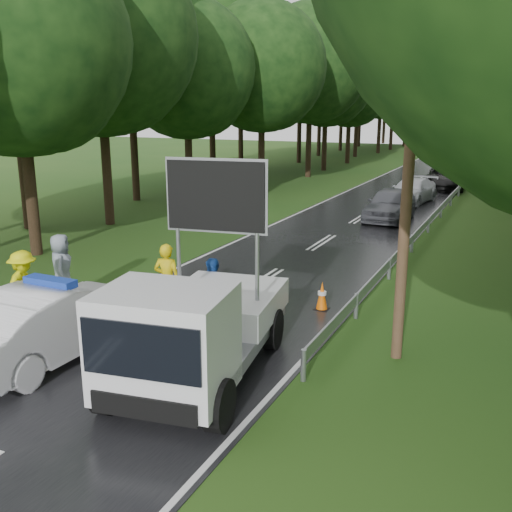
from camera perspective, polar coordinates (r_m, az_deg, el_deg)
The scene contains 22 objects.
ground at distance 13.75m, azimuth -10.04°, elevation -9.19°, with size 160.00×160.00×0.00m, color #1B4213.
road at distance 41.23m, azimuth 14.75°, elevation 6.51°, with size 7.00×140.00×0.02m, color black.
guardrail at distance 40.33m, azimuth 19.90°, elevation 6.72°, with size 0.12×60.06×0.70m.
utility_pole_near at distance 12.39m, azimuth 15.26°, elevation 12.10°, with size 1.40×0.24×10.00m.
utility_pole_mid at distance 38.25m, azimuth 22.52°, elevation 12.91°, with size 1.40×0.24×10.00m.
utility_pole_far at distance 64.23m, azimuth 23.92°, elevation 13.05°, with size 1.40×0.24×10.00m.
police_sedan at distance 13.68m, azimuth -19.55°, elevation -6.13°, with size 1.84×5.15×1.86m.
work_truck at distance 11.64m, azimuth -6.22°, elevation -7.17°, with size 3.26×5.84×4.42m.
barrier at distance 14.09m, azimuth -6.77°, elevation -5.32°, with size 2.23×0.67×0.95m.
officer at distance 15.46m, azimuth -8.86°, elevation -2.43°, with size 0.74×0.49×2.03m, color gold.
civilian at distance 14.97m, azimuth -4.18°, elevation -3.46°, with size 0.84×0.65×1.72m, color #174195.
bystander_left at distance 15.99m, azimuth -22.17°, elevation -2.92°, with size 1.26×0.73×1.96m, color yellow.
bystander_right at distance 17.52m, azimuth -18.86°, elevation -1.09°, with size 0.97×0.63×1.98m, color gray.
queue_car_first at distance 29.32m, azimuth 13.24°, elevation 5.06°, with size 1.93×4.80×1.64m, color #45464D.
queue_car_second at distance 35.17m, azimuth 15.31°, elevation 6.30°, with size 2.00×4.91×1.42m, color #ABAEB4.
queue_car_third at distance 41.94m, azimuth 18.41°, elevation 7.46°, with size 2.64×5.72×1.59m, color black.
queue_car_fourth at distance 47.86m, azimuth 19.51°, elevation 8.14°, with size 1.63×4.66×1.54m, color #43464B.
cone_near_left at distance 15.17m, azimuth -23.28°, elevation -6.45°, with size 0.35×0.35×0.73m.
cone_center at distance 13.53m, azimuth -7.73°, elevation -7.66°, with size 0.39×0.39×0.83m.
cone_far at distance 15.63m, azimuth -5.09°, elevation -4.78°, with size 0.31×0.31×0.66m.
cone_left_mid at distance 15.16m, azimuth -15.23°, elevation -5.84°, with size 0.33×0.33×0.69m.
cone_right at distance 16.05m, azimuth 6.62°, elevation -4.02°, with size 0.39×0.39×0.82m.
Camera 1 is at (7.42, -10.19, 5.51)m, focal length 40.00 mm.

